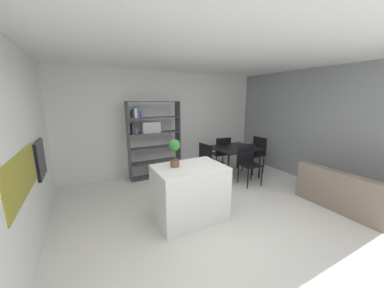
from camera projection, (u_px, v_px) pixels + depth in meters
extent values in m
plane|color=silver|center=(214.00, 221.00, 3.38)|extent=(8.43, 8.43, 0.00)
cube|color=white|center=(218.00, 45.00, 2.81)|extent=(6.14, 5.55, 0.06)
cube|color=white|center=(157.00, 123.00, 5.47)|extent=(6.14, 0.06, 2.64)
cube|color=gray|center=(332.00, 129.00, 4.49)|extent=(0.06, 5.55, 2.64)
cube|color=#9E932D|center=(22.00, 176.00, 2.26)|extent=(0.01, 1.30, 0.51)
cube|color=black|center=(40.00, 159.00, 3.15)|extent=(0.04, 0.57, 0.56)
cylinder|color=#B7BABC|center=(35.00, 144.00, 3.09)|extent=(0.02, 0.46, 0.02)
cube|color=white|center=(190.00, 192.00, 3.40)|extent=(1.11, 0.78, 0.90)
cylinder|color=brown|center=(175.00, 163.00, 3.29)|extent=(0.15, 0.15, 0.10)
cylinder|color=#476633|center=(175.00, 155.00, 3.25)|extent=(0.01, 0.01, 0.18)
sphere|color=#308532|center=(175.00, 145.00, 3.22)|extent=(0.18, 0.18, 0.18)
cube|color=#4C4C51|center=(129.00, 142.00, 4.85)|extent=(0.02, 0.31, 1.90)
cube|color=#4C4C51|center=(178.00, 138.00, 5.43)|extent=(0.02, 0.31, 1.90)
cube|color=#4C4C51|center=(153.00, 102.00, 4.94)|extent=(1.29, 0.31, 0.02)
cube|color=#4C4C51|center=(156.00, 176.00, 5.35)|extent=(1.29, 0.31, 0.02)
cube|color=#4C4C51|center=(155.00, 161.00, 5.26)|extent=(1.25, 0.31, 0.02)
cube|color=#4C4C51|center=(155.00, 147.00, 5.18)|extent=(1.25, 0.31, 0.02)
cube|color=#4C4C51|center=(154.00, 133.00, 5.10)|extent=(1.25, 0.31, 0.02)
cube|color=#4C4C51|center=(154.00, 118.00, 5.02)|extent=(1.25, 0.31, 0.02)
cube|color=#38383D|center=(132.00, 129.00, 4.83)|extent=(0.06, 0.25, 0.25)
cube|color=#8E4793|center=(135.00, 131.00, 4.88)|extent=(0.04, 0.25, 0.14)
cube|color=#38383D|center=(132.00, 114.00, 4.77)|extent=(0.04, 0.25, 0.17)
cube|color=silver|center=(135.00, 113.00, 4.79)|extent=(0.06, 0.25, 0.23)
cube|color=#2D6BAD|center=(137.00, 112.00, 4.82)|extent=(0.05, 0.25, 0.25)
cube|color=#8E4793|center=(140.00, 115.00, 4.86)|extent=(0.04, 0.25, 0.14)
cube|color=#B7BABC|center=(151.00, 127.00, 5.03)|extent=(0.44, 0.27, 0.26)
cube|color=black|center=(234.00, 148.00, 5.19)|extent=(1.10, 0.96, 0.03)
cylinder|color=black|center=(228.00, 170.00, 4.69)|extent=(0.04, 0.04, 0.73)
cylinder|color=black|center=(260.00, 164.00, 5.14)|extent=(0.04, 0.04, 0.73)
cylinder|color=black|center=(208.00, 161.00, 5.41)|extent=(0.04, 0.04, 0.73)
cylinder|color=black|center=(238.00, 156.00, 5.86)|extent=(0.04, 0.04, 0.73)
cube|color=black|center=(212.00, 162.00, 4.95)|extent=(0.47, 0.50, 0.03)
cube|color=black|center=(205.00, 154.00, 4.79)|extent=(0.09, 0.45, 0.45)
cylinder|color=black|center=(222.00, 173.00, 4.94)|extent=(0.03, 0.03, 0.46)
cylinder|color=black|center=(212.00, 168.00, 5.25)|extent=(0.03, 0.03, 0.46)
cylinder|color=black|center=(211.00, 176.00, 4.74)|extent=(0.03, 0.03, 0.46)
cylinder|color=black|center=(201.00, 171.00, 5.06)|extent=(0.03, 0.03, 0.46)
cube|color=black|center=(253.00, 155.00, 5.56)|extent=(0.47, 0.46, 0.03)
cube|color=black|center=(259.00, 145.00, 5.61)|extent=(0.05, 0.44, 0.45)
cylinder|color=black|center=(242.00, 163.00, 5.67)|extent=(0.03, 0.03, 0.47)
cylinder|color=black|center=(253.00, 167.00, 5.35)|extent=(0.03, 0.03, 0.47)
cylinder|color=black|center=(253.00, 161.00, 5.87)|extent=(0.03, 0.03, 0.47)
cylinder|color=black|center=(263.00, 164.00, 5.54)|extent=(0.03, 0.03, 0.47)
cube|color=black|center=(250.00, 165.00, 4.74)|extent=(0.48, 0.46, 0.03)
cube|color=black|center=(246.00, 153.00, 4.86)|extent=(0.45, 0.07, 0.43)
cylinder|color=black|center=(248.00, 179.00, 4.55)|extent=(0.03, 0.03, 0.46)
cylinder|color=black|center=(262.00, 176.00, 4.70)|extent=(0.03, 0.03, 0.46)
cylinder|color=black|center=(238.00, 173.00, 4.87)|extent=(0.03, 0.03, 0.46)
cylinder|color=black|center=(251.00, 171.00, 5.02)|extent=(0.03, 0.03, 0.46)
cube|color=black|center=(220.00, 154.00, 5.77)|extent=(0.49, 0.46, 0.03)
cube|color=black|center=(223.00, 146.00, 5.55)|extent=(0.44, 0.09, 0.47)
cylinder|color=black|center=(223.00, 159.00, 6.04)|extent=(0.03, 0.03, 0.44)
cylinder|color=black|center=(211.00, 161.00, 5.92)|extent=(0.03, 0.03, 0.44)
cylinder|color=black|center=(229.00, 163.00, 5.73)|extent=(0.03, 0.03, 0.44)
cylinder|color=black|center=(216.00, 164.00, 5.60)|extent=(0.03, 0.03, 0.44)
cube|color=gray|center=(361.00, 202.00, 3.64)|extent=(0.88, 1.92, 0.34)
cube|color=gray|center=(354.00, 187.00, 3.40)|extent=(0.18, 1.92, 0.37)
cube|color=gray|center=(315.00, 172.00, 4.37)|extent=(0.68, 0.14, 0.20)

